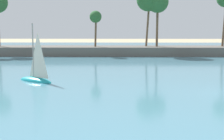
# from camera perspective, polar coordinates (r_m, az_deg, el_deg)

# --- Properties ---
(sea) EXTENTS (220.00, 97.57, 0.06)m
(sea) POSITION_cam_1_polar(r_m,az_deg,el_deg) (60.55, -0.97, 1.57)
(sea) COLOR teal
(sea) RESTS_ON ground
(palm_headland) EXTENTS (86.46, 6.43, 13.15)m
(palm_headland) POSITION_cam_1_polar(r_m,az_deg,el_deg) (69.11, -0.88, 5.56)
(palm_headland) COLOR #605B54
(palm_headland) RESTS_ON ground
(sailboat_toward_headland) EXTENTS (4.78, 3.98, 7.01)m
(sailboat_toward_headland) POSITION_cam_1_polar(r_m,az_deg,el_deg) (40.48, -12.26, -0.92)
(sailboat_toward_headland) COLOR teal
(sailboat_toward_headland) RESTS_ON sea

